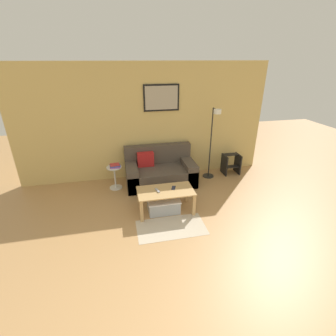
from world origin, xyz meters
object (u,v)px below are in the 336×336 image
object	(u,v)px
remote_control	(157,190)
cell_phone	(174,188)
coffee_table	(166,194)
step_stool	(231,163)
storage_bin	(164,205)
side_table	(115,175)
book_stack	(115,166)
couch	(160,171)
floor_lamp	(213,139)

from	to	relation	value
remote_control	cell_phone	bearing A→B (deg)	-5.35
coffee_table	step_stool	size ratio (longest dim) A/B	2.09
storage_bin	side_table	world-z (taller)	side_table
book_stack	storage_bin	bearing A→B (deg)	-52.71
couch	remote_control	world-z (taller)	couch
cell_phone	book_stack	bearing A→B (deg)	156.18
storage_bin	book_stack	distance (m)	1.42
side_table	remote_control	world-z (taller)	side_table
coffee_table	storage_bin	xyz separation A→B (m)	(-0.04, 0.00, -0.22)
book_stack	remote_control	xyz separation A→B (m)	(0.72, -1.07, -0.09)
coffee_table	remote_control	world-z (taller)	remote_control
remote_control	cell_phone	size ratio (longest dim) A/B	1.07
floor_lamp	cell_phone	size ratio (longest dim) A/B	11.72
coffee_table	cell_phone	world-z (taller)	cell_phone
remote_control	cell_phone	distance (m)	0.31
floor_lamp	side_table	distance (m)	2.28
storage_bin	step_stool	size ratio (longest dim) A/B	1.21
side_table	couch	bearing A→B (deg)	3.38
couch	floor_lamp	world-z (taller)	floor_lamp
remote_control	step_stool	size ratio (longest dim) A/B	0.31
floor_lamp	storage_bin	bearing A→B (deg)	-140.65
side_table	book_stack	world-z (taller)	book_stack
step_stool	couch	bearing A→B (deg)	-176.54
couch	side_table	xyz separation A→B (m)	(-0.99, -0.06, 0.02)
remote_control	floor_lamp	bearing A→B (deg)	23.63
floor_lamp	book_stack	distance (m)	2.20
couch	remote_control	xyz separation A→B (m)	(-0.25, -1.14, 0.17)
remote_control	cell_phone	xyz separation A→B (m)	(0.31, 0.04, -0.01)
floor_lamp	book_stack	bearing A→B (deg)	-179.75
book_stack	remote_control	size ratio (longest dim) A/B	1.54
book_stack	cell_phone	bearing A→B (deg)	-45.11
coffee_table	side_table	bearing A→B (deg)	129.13
couch	book_stack	distance (m)	1.00
storage_bin	floor_lamp	bearing A→B (deg)	39.35
storage_bin	book_stack	size ratio (longest dim) A/B	2.54
cell_phone	step_stool	distance (m)	2.11
storage_bin	remote_control	distance (m)	0.33
remote_control	storage_bin	bearing A→B (deg)	-18.94
side_table	book_stack	size ratio (longest dim) A/B	2.17
coffee_table	storage_bin	distance (m)	0.23
storage_bin	book_stack	world-z (taller)	book_stack
floor_lamp	side_table	size ratio (longest dim) A/B	3.28
remote_control	step_stool	distance (m)	2.39
book_stack	cell_phone	size ratio (longest dim) A/B	1.65
floor_lamp	step_stool	xyz separation A→B (m)	(0.59, 0.16, -0.71)
storage_bin	cell_phone	world-z (taller)	cell_phone
coffee_table	book_stack	bearing A→B (deg)	128.50
step_stool	floor_lamp	bearing A→B (deg)	-164.61
book_stack	cell_phone	xyz separation A→B (m)	(1.03, -1.03, -0.09)
book_stack	cell_phone	distance (m)	1.46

